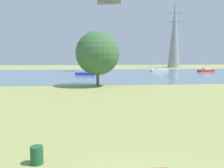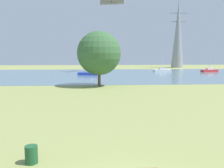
{
  "view_description": "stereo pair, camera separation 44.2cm",
  "coord_description": "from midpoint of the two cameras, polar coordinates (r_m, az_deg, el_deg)",
  "views": [
    {
      "loc": [
        -1.61,
        -7.52,
        4.82
      ],
      "look_at": [
        0.42,
        16.99,
        1.79
      ],
      "focal_mm": 38.71,
      "sensor_mm": 36.0,
      "label": 1
    },
    {
      "loc": [
        -1.16,
        -7.55,
        4.82
      ],
      "look_at": [
        0.42,
        16.99,
        1.79
      ],
      "focal_mm": 38.71,
      "sensor_mm": 36.0,
      "label": 2
    }
  ],
  "objects": [
    {
      "name": "water_surface",
      "position": [
        57.76,
        -2.3,
        2.24
      ],
      "size": [
        140.0,
        40.0,
        0.02
      ],
      "primitive_type": "cube",
      "color": "slate",
      "rests_on": "ground"
    },
    {
      "name": "ground_plane",
      "position": [
        29.96,
        -0.99,
        -2.23
      ],
      "size": [
        160.0,
        160.0,
        0.0
      ],
      "primitive_type": "plane",
      "color": "#8C9351"
    },
    {
      "name": "sailboat_red",
      "position": [
        71.82,
        22.18,
        3.01
      ],
      "size": [
        5.02,
        2.67,
        5.12
      ],
      "color": "red",
      "rests_on": "water_surface"
    },
    {
      "name": "tree_east_near",
      "position": [
        36.53,
        -2.74,
        7.28
      ],
      "size": [
        6.62,
        6.62,
        8.31
      ],
      "color": "brown",
      "rests_on": "ground"
    },
    {
      "name": "litter_bin",
      "position": [
        11.64,
        -17.44,
        -15.62
      ],
      "size": [
        0.56,
        0.56,
        0.8
      ],
      "primitive_type": "cylinder",
      "color": "#1E512D",
      "rests_on": "ground"
    },
    {
      "name": "sailboat_blue",
      "position": [
        56.56,
        -5.4,
        2.57
      ],
      "size": [
        5.03,
        3.02,
        6.06
      ],
      "color": "blue",
      "rests_on": "water_surface"
    },
    {
      "name": "electricity_pylon",
      "position": [
        92.72,
        15.45,
        11.36
      ],
      "size": [
        6.4,
        4.4,
        24.42
      ],
      "color": "gray",
      "rests_on": "ground"
    },
    {
      "name": "light_aircraft",
      "position": [
        67.27,
        0.23,
        18.84
      ],
      "size": [
        6.45,
        8.36,
        2.1
      ],
      "color": "gray"
    },
    {
      "name": "sailboat_white",
      "position": [
        68.94,
        11.99,
        3.23
      ],
      "size": [
        4.91,
        1.92,
        5.32
      ],
      "color": "white",
      "rests_on": "water_surface"
    }
  ]
}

